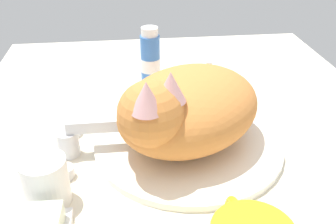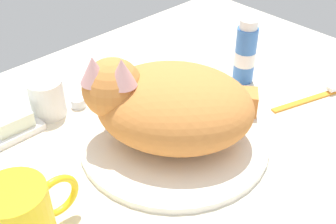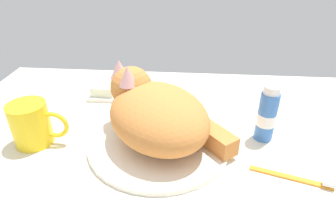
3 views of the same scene
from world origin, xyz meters
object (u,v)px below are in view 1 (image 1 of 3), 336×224
rinse_cup (46,182)px  toothpaste_bottle (150,60)px  faucet (76,139)px  cat (183,109)px  toothbrush (207,74)px

rinse_cup → toothpaste_bottle: 38.84cm
faucet → rinse_cup: 11.42cm
cat → toothpaste_bottle: (24.53, 3.38, -1.57)cm
cat → toothbrush: (28.19, -10.14, -7.29)cm
cat → faucet: bearing=87.6°
faucet → rinse_cup: size_ratio=2.05×
rinse_cup → toothbrush: (38.47, -30.52, -3.02)cm
faucet → toothbrush: bearing=-45.1°
faucet → cat: size_ratio=0.45×
rinse_cup → cat: bearing=-63.2°
toothbrush → toothpaste_bottle: bearing=105.1°
rinse_cup → toothbrush: size_ratio=0.47×
toothpaste_bottle → toothbrush: 15.13cm
toothbrush → faucet: bearing=134.9°
toothpaste_bottle → cat: bearing=-172.2°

